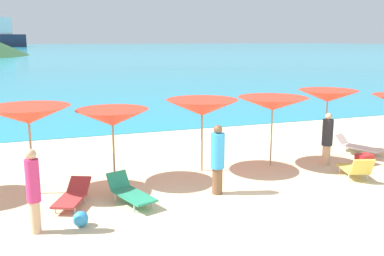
# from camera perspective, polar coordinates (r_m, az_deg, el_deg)

# --- Properties ---
(ground_plane) EXTENTS (50.00, 100.00, 0.30)m
(ground_plane) POSITION_cam_1_polar(r_m,az_deg,el_deg) (18.88, -5.47, -0.89)
(ground_plane) COLOR beige
(ocean_water) EXTENTS (650.00, 440.00, 0.02)m
(ocean_water) POSITION_cam_1_polar(r_m,az_deg,el_deg) (237.76, -18.81, 10.06)
(ocean_water) COLOR teal
(ocean_water) RESTS_ON ground_plane
(umbrella_1) EXTENTS (2.30, 2.30, 2.30)m
(umbrella_1) POSITION_cam_1_polar(r_m,az_deg,el_deg) (11.52, -20.92, 1.60)
(umbrella_1) COLOR #9E7F59
(umbrella_1) RESTS_ON ground_plane
(umbrella_2) EXTENTS (2.14, 2.14, 2.08)m
(umbrella_2) POSITION_cam_1_polar(r_m,az_deg,el_deg) (11.85, -10.52, 1.36)
(umbrella_2) COLOR #9E7F59
(umbrella_2) RESTS_ON ground_plane
(umbrella_3) EXTENTS (2.22, 2.22, 2.19)m
(umbrella_3) POSITION_cam_1_polar(r_m,az_deg,el_deg) (12.73, 1.34, 2.72)
(umbrella_3) COLOR #9E7F59
(umbrella_3) RESTS_ON ground_plane
(umbrella_4) EXTENTS (2.33, 2.33, 2.19)m
(umbrella_4) POSITION_cam_1_polar(r_m,az_deg,el_deg) (13.53, 10.65, 3.19)
(umbrella_4) COLOR #9E7F59
(umbrella_4) RESTS_ON ground_plane
(umbrella_5) EXTENTS (2.08, 2.08, 2.27)m
(umbrella_5) POSITION_cam_1_polar(r_m,az_deg,el_deg) (15.21, 17.58, 4.08)
(umbrella_5) COLOR #9E7F59
(umbrella_5) RESTS_ON ground_plane
(lounge_chair_2) EXTENTS (1.02, 1.64, 0.65)m
(lounge_chair_2) POSITION_cam_1_polar(r_m,az_deg,el_deg) (10.69, -8.26, -8.38)
(lounge_chair_2) COLOR #268C66
(lounge_chair_2) RESTS_ON ground_plane
(lounge_chair_3) EXTENTS (1.13, 1.69, 0.55)m
(lounge_chair_3) POSITION_cam_1_polar(r_m,az_deg,el_deg) (16.31, 21.06, -2.24)
(lounge_chair_3) COLOR white
(lounge_chair_3) RESTS_ON ground_plane
(lounge_chair_4) EXTENTS (1.07, 1.52, 0.52)m
(lounge_chair_4) POSITION_cam_1_polar(r_m,az_deg,el_deg) (10.85, -15.58, -8.60)
(lounge_chair_4) COLOR #A53333
(lounge_chair_4) RESTS_ON ground_plane
(lounge_chair_5) EXTENTS (0.97, 1.41, 0.73)m
(lounge_chair_5) POSITION_cam_1_polar(r_m,az_deg,el_deg) (13.21, 20.90, -5.02)
(lounge_chair_5) COLOR #D8BF4C
(lounge_chair_5) RESTS_ON ground_plane
(beachgoer_1) EXTENTS (0.28, 0.28, 1.79)m
(beachgoer_1) POSITION_cam_1_polar(r_m,az_deg,el_deg) (9.36, -20.33, -7.49)
(beachgoer_1) COLOR #DBAA84
(beachgoer_1) RESTS_ON ground_plane
(beachgoer_2) EXTENTS (0.36, 0.36, 1.82)m
(beachgoer_2) POSITION_cam_1_polar(r_m,az_deg,el_deg) (11.01, 3.41, -3.99)
(beachgoer_2) COLOR brown
(beachgoer_2) RESTS_ON ground_plane
(beachgoer_4) EXTENTS (0.34, 0.34, 1.68)m
(beachgoer_4) POSITION_cam_1_polar(r_m,az_deg,el_deg) (14.22, 17.52, -1.26)
(beachgoer_4) COLOR #DBAA84
(beachgoer_4) RESTS_ON ground_plane
(beach_ball) EXTENTS (0.34, 0.34, 0.34)m
(beach_ball) POSITION_cam_1_polar(r_m,az_deg,el_deg) (9.67, -14.57, -11.60)
(beach_ball) COLOR #3399D8
(beach_ball) RESTS_ON ground_plane
(cooler_box) EXTENTS (0.54, 0.42, 0.34)m
(cooler_box) POSITION_cam_1_polar(r_m,az_deg,el_deg) (14.83, 21.90, -3.89)
(cooler_box) COLOR red
(cooler_box) RESTS_ON ground_plane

